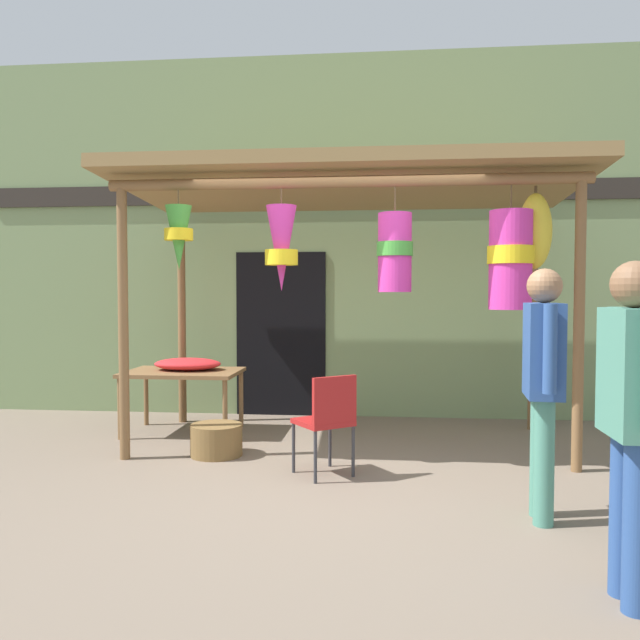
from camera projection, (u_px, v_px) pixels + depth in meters
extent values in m
plane|color=#756656|center=(332.00, 478.00, 5.20)|extent=(30.00, 30.00, 0.00)
cube|color=#7A9360|center=(350.00, 237.00, 7.81)|extent=(10.16, 0.25, 4.37)
cube|color=#2D2823|center=(350.00, 193.00, 7.64)|extent=(9.14, 0.04, 0.24)
cube|color=black|center=(281.00, 334.00, 7.82)|extent=(1.10, 0.03, 2.00)
cylinder|color=brown|center=(123.00, 324.00, 5.74)|extent=(0.09, 0.09, 2.46)
cylinder|color=brown|center=(579.00, 326.00, 5.33)|extent=(0.09, 0.09, 2.46)
cylinder|color=brown|center=(182.00, 316.00, 7.39)|extent=(0.09, 0.09, 2.46)
cylinder|color=brown|center=(533.00, 318.00, 6.99)|extent=(0.09, 0.09, 2.46)
cylinder|color=brown|center=(343.00, 182.00, 5.48)|extent=(4.16, 0.10, 0.10)
cylinder|color=brown|center=(353.00, 194.00, 7.13)|extent=(4.16, 0.10, 0.10)
cube|color=olive|center=(349.00, 184.00, 6.30)|extent=(4.46, 2.17, 0.25)
cylinder|color=brown|center=(178.00, 198.00, 5.59)|extent=(0.01, 0.01, 0.14)
cone|color=green|center=(179.00, 238.00, 5.61)|extent=(0.23, 0.23, 0.57)
cylinder|color=yellow|center=(179.00, 235.00, 5.61)|extent=(0.25, 0.25, 0.10)
cylinder|color=brown|center=(281.00, 197.00, 5.53)|extent=(0.01, 0.01, 0.15)
cone|color=#D13399|center=(281.00, 249.00, 5.55)|extent=(0.27, 0.27, 0.74)
cylinder|color=yellow|center=(281.00, 257.00, 5.55)|extent=(0.29, 0.29, 0.13)
cylinder|color=brown|center=(395.00, 200.00, 5.43)|extent=(0.01, 0.01, 0.22)
cylinder|color=#D13399|center=(395.00, 253.00, 5.45)|extent=(0.29, 0.29, 0.67)
cylinder|color=green|center=(395.00, 249.00, 5.45)|extent=(0.31, 0.31, 0.12)
cylinder|color=brown|center=(511.00, 198.00, 5.34)|extent=(0.01, 0.01, 0.21)
cylinder|color=#D13399|center=(510.00, 260.00, 5.36)|extent=(0.35, 0.35, 0.83)
cylinder|color=yellow|center=(510.00, 255.00, 5.36)|extent=(0.38, 0.38, 0.15)
cylinder|color=#4C3D23|center=(536.00, 190.00, 5.40)|extent=(0.02, 0.02, 0.06)
ellipsoid|color=yellow|center=(535.00, 231.00, 5.41)|extent=(0.28, 0.24, 0.64)
cube|color=brown|center=(183.00, 372.00, 6.82)|extent=(1.20, 0.82, 0.04)
cylinder|color=brown|center=(120.00, 409.00, 6.54)|extent=(0.05, 0.05, 0.63)
cylinder|color=brown|center=(225.00, 411.00, 6.43)|extent=(0.05, 0.05, 0.63)
cylinder|color=brown|center=(146.00, 397.00, 7.25)|extent=(0.05, 0.05, 0.63)
cylinder|color=brown|center=(241.00, 399.00, 7.14)|extent=(0.05, 0.05, 0.63)
ellipsoid|color=red|center=(188.00, 364.00, 6.88)|extent=(0.72, 0.51, 0.13)
ellipsoid|color=green|center=(196.00, 364.00, 6.82)|extent=(0.33, 0.25, 0.09)
cube|color=#AD1E1E|center=(323.00, 422.00, 5.28)|extent=(0.56, 0.56, 0.04)
cube|color=#AD1E1E|center=(335.00, 401.00, 5.12)|extent=(0.34, 0.27, 0.40)
cylinder|color=#333338|center=(330.00, 441.00, 5.54)|extent=(0.03, 0.03, 0.44)
cylinder|color=#333338|center=(294.00, 446.00, 5.35)|extent=(0.03, 0.03, 0.44)
cylinder|color=#333338|center=(353.00, 450.00, 5.23)|extent=(0.03, 0.03, 0.44)
cylinder|color=#333338|center=(315.00, 456.00, 5.04)|extent=(0.03, 0.03, 0.44)
cylinder|color=brown|center=(216.00, 440.00, 5.91)|extent=(0.48, 0.48, 0.29)
cylinder|color=#2D5193|center=(637.00, 527.00, 3.00)|extent=(0.13, 0.13, 0.82)
cylinder|color=#2D5193|center=(623.00, 514.00, 3.18)|extent=(0.13, 0.13, 0.82)
cube|color=#4C8E7A|center=(633.00, 372.00, 3.06)|extent=(0.22, 0.40, 0.62)
cylinder|color=#4C8E7A|center=(615.00, 360.00, 3.31)|extent=(0.08, 0.08, 0.56)
sphere|color=#896042|center=(635.00, 284.00, 3.04)|extent=(0.23, 0.23, 0.23)
cylinder|color=#4C8E7A|center=(540.00, 455.00, 4.31)|extent=(0.13, 0.13, 0.82)
cylinder|color=#4C8E7A|center=(544.00, 462.00, 4.13)|extent=(0.13, 0.13, 0.82)
cube|color=#2D5193|center=(544.00, 350.00, 4.19)|extent=(0.26, 0.42, 0.62)
cylinder|color=#2D5193|center=(538.00, 342.00, 4.43)|extent=(0.08, 0.08, 0.56)
cylinder|color=#2D5193|center=(550.00, 349.00, 3.93)|extent=(0.08, 0.08, 0.56)
sphere|color=#9E704C|center=(545.00, 286.00, 4.17)|extent=(0.23, 0.23, 0.23)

